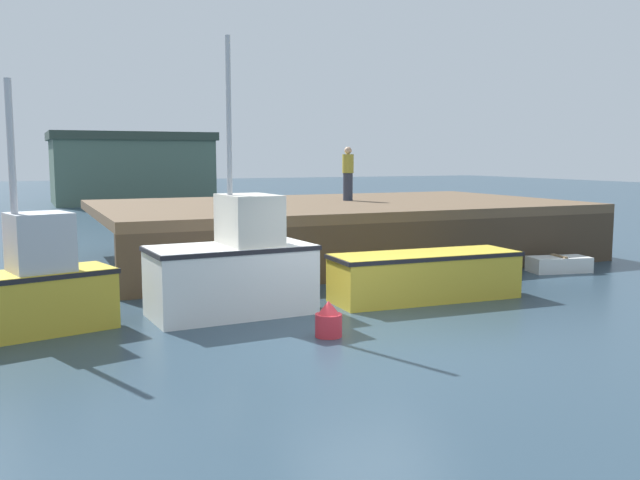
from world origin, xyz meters
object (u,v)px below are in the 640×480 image
at_px(mooring_buoy_foreground, 329,320).
at_px(dockworker, 348,174).
at_px(fishing_boat_mid, 425,274).
at_px(rowboat, 559,264).
at_px(fishing_boat_near_right, 234,268).
at_px(fishing_boat_near_left, 14,289).

bearing_deg(mooring_buoy_foreground, dockworker, 62.13).
xyz_separation_m(dockworker, mooring_buoy_foreground, (-4.54, -8.59, -2.13)).
xyz_separation_m(fishing_boat_mid, dockworker, (1.53, 6.71, 1.88)).
bearing_deg(rowboat, mooring_buoy_foreground, -156.87).
xyz_separation_m(rowboat, dockworker, (-3.41, 5.19, 2.20)).
relative_size(fishing_boat_mid, mooring_buoy_foreground, 6.72).
height_order(fishing_boat_near_right, rowboat, fishing_boat_near_right).
bearing_deg(fishing_boat_near_right, dockworker, 49.58).
bearing_deg(rowboat, fishing_boat_near_left, -173.98).
xyz_separation_m(fishing_boat_near_right, mooring_buoy_foreground, (0.93, -2.17, -0.59)).
bearing_deg(dockworker, rowboat, -56.72).
bearing_deg(fishing_boat_near_left, fishing_boat_near_right, 1.52).
bearing_deg(dockworker, fishing_boat_near_right, -130.42).
xyz_separation_m(fishing_boat_near_left, mooring_buoy_foreground, (4.63, -2.07, -0.52)).
bearing_deg(fishing_boat_mid, fishing_boat_near_right, 175.76).
bearing_deg(rowboat, fishing_boat_near_right, -172.13).
bearing_deg(fishing_boat_near_left, fishing_boat_mid, -1.45).
relative_size(dockworker, mooring_buoy_foreground, 2.69).
distance_m(fishing_boat_near_left, fishing_boat_near_right, 3.70).
relative_size(fishing_boat_near_right, dockworker, 3.15).
distance_m(fishing_boat_near_right, mooring_buoy_foreground, 2.43).
height_order(fishing_boat_near_right, dockworker, fishing_boat_near_right).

